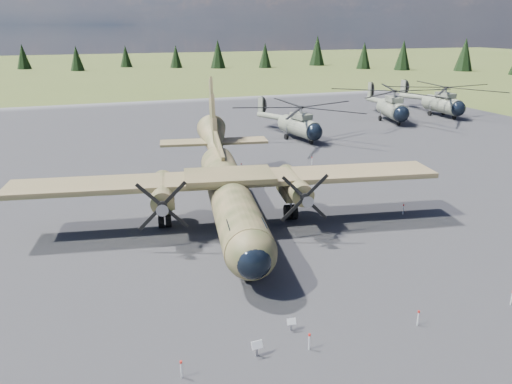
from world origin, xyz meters
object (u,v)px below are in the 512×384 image
object	(u,v)px
transport_plane	(228,184)
helicopter_near	(299,116)
helicopter_far	(443,95)
helicopter_mid	(393,99)

from	to	relation	value
transport_plane	helicopter_near	xyz separation A→B (m)	(16.62, 24.28, 0.23)
helicopter_far	helicopter_mid	bearing A→B (deg)	-170.89
transport_plane	helicopter_mid	bearing A→B (deg)	51.00
transport_plane	helicopter_mid	distance (m)	47.43
helicopter_near	transport_plane	bearing A→B (deg)	-133.63
helicopter_near	helicopter_far	xyz separation A→B (m)	(29.52, 8.66, 0.31)
helicopter_near	helicopter_mid	distance (m)	20.21
transport_plane	helicopter_mid	xyz separation A→B (m)	(35.52, 31.42, 0.56)
helicopter_mid	helicopter_far	xyz separation A→B (m)	(10.62, 1.52, -0.02)
helicopter_near	helicopter_mid	world-z (taller)	helicopter_mid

